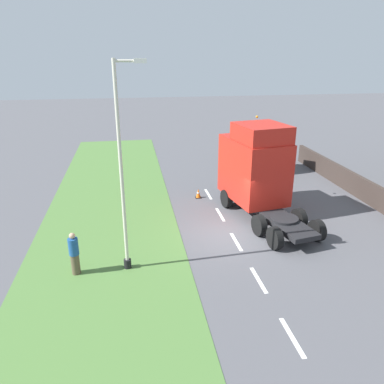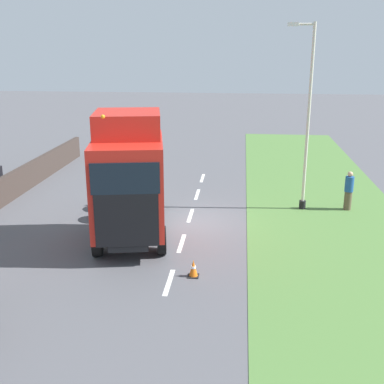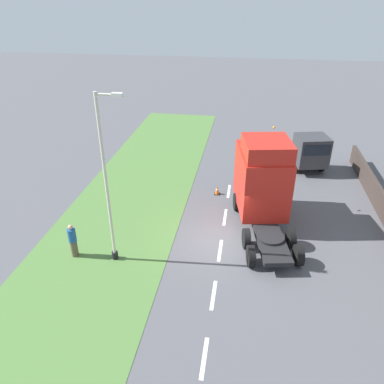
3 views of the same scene
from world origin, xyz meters
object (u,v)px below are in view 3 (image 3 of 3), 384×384
flatbed_truck (308,151)px  pedestrian (73,241)px  lorry_cab (262,181)px  lamp_post (109,190)px  traffic_cone_lead (217,190)px

flatbed_truck → pedestrian: bearing=31.4°
lorry_cab → pedestrian: size_ratio=4.07×
lamp_post → pedestrian: size_ratio=4.52×
flatbed_truck → lamp_post: bearing=36.5°
lorry_cab → traffic_cone_lead: bearing=125.0°
pedestrian → traffic_cone_lead: 9.83m
lamp_post → pedestrian: (-2.13, -0.09, -2.97)m
lorry_cab → flatbed_truck: 8.37m
pedestrian → lorry_cab: bearing=28.0°
lorry_cab → traffic_cone_lead: lorry_cab is taller
lamp_post → traffic_cone_lead: 9.23m
flatbed_truck → traffic_cone_lead: bearing=25.6°
flatbed_truck → traffic_cone_lead: (-6.11, -4.92, -1.13)m
lamp_post → traffic_cone_lead: (4.26, 7.36, -3.59)m
traffic_cone_lead → lamp_post: bearing=-120.1°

